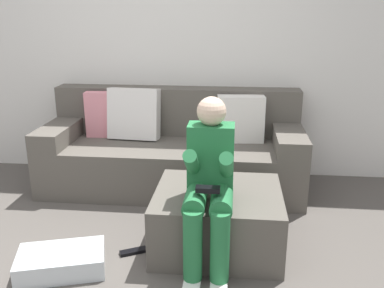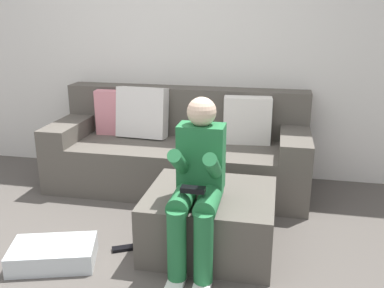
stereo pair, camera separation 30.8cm
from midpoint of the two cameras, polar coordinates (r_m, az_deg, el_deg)
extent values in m
plane|color=#544F49|center=(2.66, -12.25, -18.38)|extent=(7.44, 7.44, 0.00)
cube|color=silver|center=(4.13, -1.67, 13.18)|extent=(5.72, 0.10, 2.46)
cube|color=#59544C|center=(3.83, 0.47, -2.82)|extent=(2.26, 0.87, 0.42)
cube|color=#59544C|center=(4.01, 1.38, 4.48)|extent=(2.26, 0.23, 0.44)
cube|color=#59544C|center=(4.05, -13.61, 2.08)|extent=(0.25, 0.87, 0.16)
cube|color=#59544C|center=(3.69, 15.98, 0.37)|extent=(0.25, 0.87, 0.16)
cube|color=pink|center=(4.00, -7.68, 4.14)|extent=(0.42, 0.13, 0.42)
cube|color=white|center=(3.90, -4.44, 4.20)|extent=(0.47, 0.25, 0.47)
cube|color=white|center=(3.76, 9.75, 3.13)|extent=(0.42, 0.19, 0.41)
cube|color=#59544C|center=(2.90, 5.55, -10.14)|extent=(0.83, 0.74, 0.40)
cube|color=#26723F|center=(2.63, 4.61, -1.82)|extent=(0.28, 0.17, 0.41)
sphere|color=beige|center=(2.55, 4.76, 4.29)|extent=(0.18, 0.18, 0.18)
cylinder|color=#26723F|center=(2.56, 2.26, -7.34)|extent=(0.13, 0.34, 0.13)
cylinder|color=#26723F|center=(2.51, 1.53, -13.46)|extent=(0.11, 0.11, 0.43)
cube|color=white|center=(2.59, 1.24, -18.53)|extent=(0.10, 0.22, 0.03)
cylinder|color=#26723F|center=(2.52, 1.94, -2.81)|extent=(0.08, 0.36, 0.28)
cylinder|color=#26723F|center=(2.54, 5.76, -7.61)|extent=(0.13, 0.34, 0.13)
cylinder|color=#26723F|center=(2.50, 5.16, -13.78)|extent=(0.11, 0.11, 0.43)
cylinder|color=#26723F|center=(2.50, 6.50, -3.34)|extent=(0.08, 0.37, 0.29)
cube|color=black|center=(2.43, 3.77, -6.18)|extent=(0.14, 0.06, 0.03)
cube|color=silver|center=(2.87, -15.11, -14.10)|extent=(0.59, 0.46, 0.13)
cube|color=black|center=(2.96, -5.89, -13.76)|extent=(0.18, 0.13, 0.02)
camera|label=1|loc=(0.15, -87.27, 0.86)|focal=39.87mm
camera|label=2|loc=(0.15, 92.73, -0.86)|focal=39.87mm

